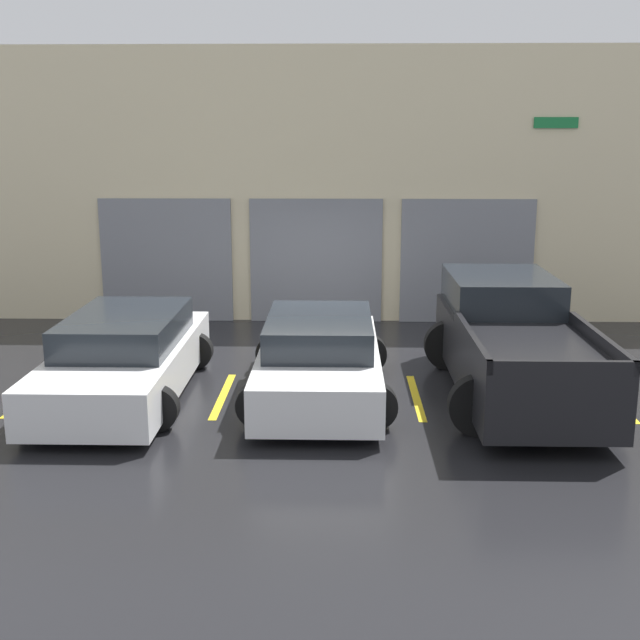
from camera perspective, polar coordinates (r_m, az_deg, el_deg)
The scene contains 9 objects.
ground_plane at distance 14.53m, azimuth 0.16°, elevation -2.72°, with size 28.00×28.00×0.00m, color black.
shophouse_building at distance 17.31m, azimuth 0.39°, elevation 9.33°, with size 17.13×0.68×5.73m.
pickup_truck at distance 12.74m, azimuth 13.55°, elevation -1.60°, with size 2.45×5.06×1.69m.
sedan_white at distance 12.29m, azimuth -0.05°, elevation -2.80°, with size 2.23×4.33×1.25m.
sedan_side at distance 12.72m, azimuth -13.66°, elevation -2.58°, with size 2.22×4.78×1.27m.
parking_stripe_far_left at distance 13.33m, azimuth -19.79°, elevation -4.97°, with size 0.12×2.20×0.01m, color gold.
parking_stripe_left at distance 12.57m, azimuth -6.92°, elevation -5.35°, with size 0.12×2.20×0.01m, color gold.
parking_stripe_centre at distance 12.50m, azimuth 6.84°, elevation -5.46°, with size 0.12×2.20×0.01m, color gold.
parking_stripe_right at distance 13.13m, azimuth 20.01°, elevation -5.27°, with size 0.12×2.20×0.01m, color gold.
Camera 1 is at (0.30, -13.98, 3.97)m, focal length 45.00 mm.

